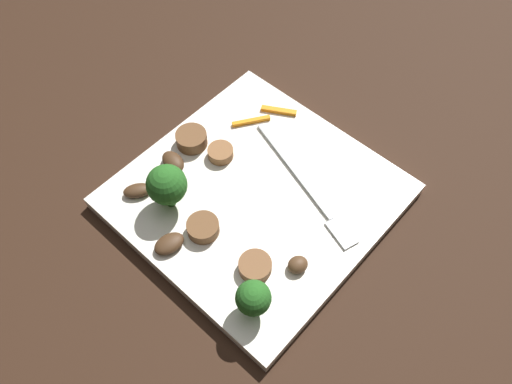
% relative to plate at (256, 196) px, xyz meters
% --- Properties ---
extents(ground_plane, '(1.40, 1.40, 0.00)m').
position_rel_plate_xyz_m(ground_plane, '(0.00, 0.00, -0.01)').
color(ground_plane, black).
extents(plate, '(0.26, 0.26, 0.02)m').
position_rel_plate_xyz_m(plate, '(0.00, 0.00, 0.00)').
color(plate, white).
rests_on(plate, ground_plane).
extents(fork, '(0.18, 0.07, 0.00)m').
position_rel_plate_xyz_m(fork, '(0.04, 0.04, 0.01)').
color(fork, silver).
rests_on(fork, plate).
extents(broccoli_floret_0, '(0.04, 0.04, 0.06)m').
position_rel_plate_xyz_m(broccoli_floret_0, '(-0.06, -0.07, 0.04)').
color(broccoli_floret_0, '#296420').
rests_on(broccoli_floret_0, plate).
extents(broccoli_floret_1, '(0.03, 0.03, 0.04)m').
position_rel_plate_xyz_m(broccoli_floret_1, '(0.08, -0.10, 0.03)').
color(broccoli_floret_1, '#296420').
rests_on(broccoli_floret_1, plate).
extents(sausage_slice_0, '(0.04, 0.04, 0.01)m').
position_rel_plate_xyz_m(sausage_slice_0, '(-0.01, -0.07, 0.01)').
color(sausage_slice_0, brown).
rests_on(sausage_slice_0, plate).
extents(sausage_slice_1, '(0.05, 0.05, 0.01)m').
position_rel_plate_xyz_m(sausage_slice_1, '(0.06, -0.07, 0.01)').
color(sausage_slice_1, brown).
rests_on(sausage_slice_1, plate).
extents(sausage_slice_2, '(0.04, 0.04, 0.01)m').
position_rel_plate_xyz_m(sausage_slice_2, '(-0.06, 0.01, 0.01)').
color(sausage_slice_2, brown).
rests_on(sausage_slice_2, plate).
extents(sausage_slice_3, '(0.05, 0.05, 0.02)m').
position_rel_plate_xyz_m(sausage_slice_3, '(-0.10, 0.00, 0.02)').
color(sausage_slice_3, brown).
rests_on(sausage_slice_3, plate).
extents(mushroom_0, '(0.03, 0.03, 0.01)m').
position_rel_plate_xyz_m(mushroom_0, '(-0.09, -0.08, 0.01)').
color(mushroom_0, '#422B19').
rests_on(mushroom_0, plate).
extents(mushroom_1, '(0.02, 0.02, 0.01)m').
position_rel_plate_xyz_m(mushroom_1, '(0.09, -0.04, 0.01)').
color(mushroom_1, '#4C331E').
rests_on(mushroom_1, plate).
extents(mushroom_2, '(0.03, 0.03, 0.01)m').
position_rel_plate_xyz_m(mushroom_2, '(-0.09, -0.03, 0.01)').
color(mushroom_2, '#422B19').
rests_on(mushroom_2, plate).
extents(mushroom_3, '(0.03, 0.04, 0.01)m').
position_rel_plate_xyz_m(mushroom_3, '(-0.02, -0.10, 0.01)').
color(mushroom_3, '#422B19').
rests_on(mushroom_3, plate).
extents(pepper_strip_0, '(0.03, 0.04, 0.00)m').
position_rel_plate_xyz_m(pepper_strip_0, '(-0.07, 0.07, 0.01)').
color(pepper_strip_0, orange).
rests_on(pepper_strip_0, plate).
extents(pepper_strip_1, '(0.04, 0.03, 0.00)m').
position_rel_plate_xyz_m(pepper_strip_1, '(-0.06, 0.10, 0.01)').
color(pepper_strip_1, orange).
rests_on(pepper_strip_1, plate).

